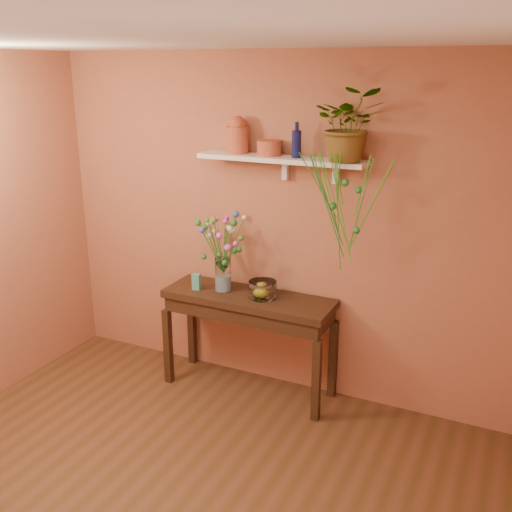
# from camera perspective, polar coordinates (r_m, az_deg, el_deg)

# --- Properties ---
(room) EXTENTS (4.04, 4.04, 2.70)m
(room) POSITION_cam_1_polar(r_m,az_deg,el_deg) (3.05, -12.74, -6.31)
(room) COLOR #58331F
(room) RESTS_ON ground
(sideboard) EXTENTS (1.38, 0.44, 0.84)m
(sideboard) POSITION_cam_1_polar(r_m,az_deg,el_deg) (4.75, -0.74, -5.16)
(sideboard) COLOR #382215
(sideboard) RESTS_ON ground
(wall_shelf) EXTENTS (1.30, 0.24, 0.19)m
(wall_shelf) POSITION_cam_1_polar(r_m,az_deg,el_deg) (4.43, 2.55, 9.29)
(wall_shelf) COLOR white
(wall_shelf) RESTS_ON room
(terracotta_jug) EXTENTS (0.17, 0.17, 0.28)m
(terracotta_jug) POSITION_cam_1_polar(r_m,az_deg,el_deg) (4.59, -1.80, 11.58)
(terracotta_jug) COLOR #C0563A
(terracotta_jug) RESTS_ON wall_shelf
(terracotta_pot) EXTENTS (0.21, 0.21, 0.11)m
(terracotta_pot) POSITION_cam_1_polar(r_m,az_deg,el_deg) (4.47, 1.29, 10.41)
(terracotta_pot) COLOR #C0563A
(terracotta_pot) RESTS_ON wall_shelf
(blue_bottle) EXTENTS (0.09, 0.09, 0.26)m
(blue_bottle) POSITION_cam_1_polar(r_m,az_deg,el_deg) (4.36, 3.94, 10.82)
(blue_bottle) COLOR #111444
(blue_bottle) RESTS_ON wall_shelf
(spider_plant) EXTENTS (0.57, 0.53, 0.51)m
(spider_plant) POSITION_cam_1_polar(r_m,az_deg,el_deg) (4.20, 8.99, 12.44)
(spider_plant) COLOR #277729
(spider_plant) RESTS_ON wall_shelf
(plant_fronds) EXTENTS (0.67, 0.29, 0.85)m
(plant_fronds) POSITION_cam_1_polar(r_m,az_deg,el_deg) (4.13, 8.50, 5.29)
(plant_fronds) COLOR #277729
(plant_fronds) RESTS_ON wall_shelf
(glass_vase) EXTENTS (0.13, 0.13, 0.27)m
(glass_vase) POSITION_cam_1_polar(r_m,az_deg,el_deg) (4.76, -3.21, -2.04)
(glass_vase) COLOR white
(glass_vase) RESTS_ON sideboard
(bouquet) EXTENTS (0.45, 0.47, 0.50)m
(bouquet) POSITION_cam_1_polar(r_m,az_deg,el_deg) (4.66, -3.33, 2.00)
(bouquet) COLOR #386B28
(bouquet) RESTS_ON glass_vase
(glass_bowl) EXTENTS (0.22, 0.22, 0.13)m
(glass_bowl) POSITION_cam_1_polar(r_m,az_deg,el_deg) (4.63, 0.66, -3.31)
(glass_bowl) COLOR white
(glass_bowl) RESTS_ON sideboard
(lemon) EXTENTS (0.08, 0.08, 0.08)m
(lemon) POSITION_cam_1_polar(r_m,az_deg,el_deg) (4.65, 0.54, -3.45)
(lemon) COLOR yellow
(lemon) RESTS_ON glass_bowl
(carton) EXTENTS (0.07, 0.06, 0.13)m
(carton) POSITION_cam_1_polar(r_m,az_deg,el_deg) (4.82, -5.77, -2.49)
(carton) COLOR teal
(carton) RESTS_ON sideboard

